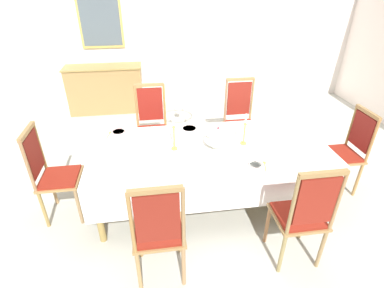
{
  "coord_description": "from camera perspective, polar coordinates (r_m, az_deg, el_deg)",
  "views": [
    {
      "loc": [
        -0.6,
        -2.92,
        2.42
      ],
      "look_at": [
        -0.18,
        -0.08,
        0.75
      ],
      "focal_mm": 27.64,
      "sensor_mm": 36.0,
      "label": 1
    }
  ],
  "objects": [
    {
      "name": "dining_table",
      "position": [
        3.32,
        3.34,
        -1.57
      ],
      "size": [
        2.6,
        1.15,
        0.75
      ],
      "color": "olive",
      "rests_on": "ground"
    },
    {
      "name": "spoon_secondary",
      "position": [
        3.67,
        -15.58,
        2.03
      ],
      "size": [
        0.05,
        0.18,
        0.01
      ],
      "rotation": [
        0.0,
        0.0,
        -0.2
      ],
      "color": "gold",
      "rests_on": "tablecloth"
    },
    {
      "name": "candlestick_west",
      "position": [
        3.15,
        -3.48,
        1.5
      ],
      "size": [
        0.07,
        0.07,
        0.39
      ],
      "color": "gold",
      "rests_on": "tablecloth"
    },
    {
      "name": "bowl_near_right",
      "position": [
        3.63,
        -13.96,
        2.19
      ],
      "size": [
        0.17,
        0.17,
        0.04
      ],
      "color": "white",
      "rests_on": "tablecloth"
    },
    {
      "name": "soup_tureen",
      "position": [
        3.24,
        5.03,
        1.37
      ],
      "size": [
        0.3,
        0.3,
        0.24
      ],
      "color": "white",
      "rests_on": "tablecloth"
    },
    {
      "name": "tablecloth",
      "position": [
        3.33,
        3.32,
        -2.06
      ],
      "size": [
        2.62,
        1.17,
        0.41
      ],
      "color": "white",
      "rests_on": "dining_table"
    },
    {
      "name": "candlestick_east",
      "position": [
        3.3,
        10.09,
        2.26
      ],
      "size": [
        0.07,
        0.07,
        0.37
      ],
      "color": "gold",
      "rests_on": "tablecloth"
    },
    {
      "name": "chair_head_east",
      "position": [
        4.04,
        27.66,
        -0.96
      ],
      "size": [
        0.42,
        0.44,
        1.07
      ],
      "rotation": [
        0.0,
        0.0,
        1.57
      ],
      "color": "olive",
      "rests_on": "ground"
    },
    {
      "name": "bowl_far_right",
      "position": [
        2.81,
        -5.25,
        -5.74
      ],
      "size": [
        0.19,
        0.19,
        0.04
      ],
      "color": "white",
      "rests_on": "tablecloth"
    },
    {
      "name": "ground",
      "position": [
        3.85,
        2.56,
        -9.21
      ],
      "size": [
        7.23,
        6.14,
        0.04
      ],
      "primitive_type": "cube",
      "color": "#B3B6AB"
    },
    {
      "name": "chair_south_b",
      "position": [
        2.84,
        20.64,
        -12.52
      ],
      "size": [
        0.44,
        0.42,
        1.13
      ],
      "color": "#9D6B43",
      "rests_on": "ground"
    },
    {
      "name": "back_wall",
      "position": [
        6.12,
        -2.84,
        22.33
      ],
      "size": [
        7.23,
        0.08,
        3.19
      ],
      "primitive_type": "cube",
      "color": "silver",
      "rests_on": "ground"
    },
    {
      "name": "chair_north_a",
      "position": [
        4.17,
        -7.75,
        3.73
      ],
      "size": [
        0.44,
        0.42,
        1.14
      ],
      "rotation": [
        0.0,
        0.0,
        3.14
      ],
      "color": "#A1753E",
      "rests_on": "ground"
    },
    {
      "name": "chair_head_west",
      "position": [
        3.5,
        -25.36,
        -5.03
      ],
      "size": [
        0.42,
        0.44,
        1.1
      ],
      "rotation": [
        0.0,
        0.0,
        -1.57
      ],
      "color": "#9B7149",
      "rests_on": "ground"
    },
    {
      "name": "framed_painting",
      "position": [
        6.07,
        -17.3,
        22.03
      ],
      "size": [
        0.78,
        0.05,
        1.01
      ],
      "color": "#D1B251"
    },
    {
      "name": "chair_south_a",
      "position": [
        2.56,
        -6.47,
        -16.15
      ],
      "size": [
        0.44,
        0.42,
        1.11
      ],
      "color": "olive",
      "rests_on": "ground"
    },
    {
      "name": "chair_north_b",
      "position": [
        4.35,
        9.22,
        4.88
      ],
      "size": [
        0.44,
        0.42,
        1.16
      ],
      "rotation": [
        0.0,
        0.0,
        3.14
      ],
      "color": "olive",
      "rests_on": "ground"
    },
    {
      "name": "bowl_near_left",
      "position": [
        3.0,
        12.1,
        -4.03
      ],
      "size": [
        0.15,
        0.15,
        0.03
      ],
      "color": "white",
      "rests_on": "tablecloth"
    },
    {
      "name": "sideboard",
      "position": [
        6.1,
        -16.3,
        10.12
      ],
      "size": [
        1.44,
        0.48,
        0.9
      ],
      "rotation": [
        0.0,
        0.0,
        3.14
      ],
      "color": "olive",
      "rests_on": "ground"
    },
    {
      "name": "bowl_far_left",
      "position": [
        3.59,
        -0.52,
        2.87
      ],
      "size": [
        0.2,
        0.2,
        0.04
      ],
      "color": "white",
      "rests_on": "tablecloth"
    },
    {
      "name": "spoon_primary",
      "position": [
        3.06,
        13.87,
        -3.74
      ],
      "size": [
        0.06,
        0.17,
        0.01
      ],
      "rotation": [
        0.0,
        0.0,
        -0.27
      ],
      "color": "gold",
      "rests_on": "tablecloth"
    }
  ]
}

